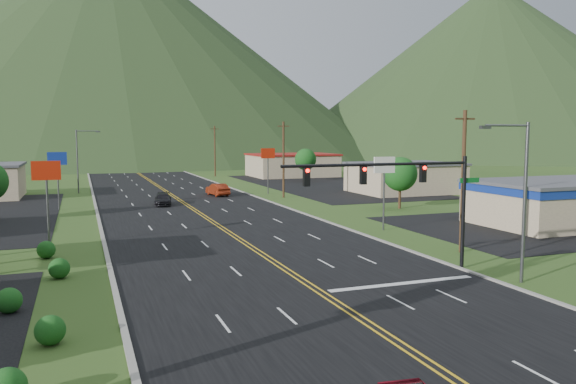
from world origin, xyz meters
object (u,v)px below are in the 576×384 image
object	(u,v)px
car_dark_mid	(163,200)
car_red_far	(218,190)
streetlight_west	(80,157)
streetlight_east	(521,191)
traffic_signal	(408,185)

from	to	relation	value
car_dark_mid	car_red_far	xyz separation A→B (m)	(8.44, 7.93, 0.14)
streetlight_west	car_dark_mid	world-z (taller)	streetlight_west
streetlight_east	car_red_far	size ratio (longest dim) A/B	1.81
traffic_signal	streetlight_west	distance (m)	58.88
streetlight_west	car_dark_mid	distance (m)	20.56
traffic_signal	car_dark_mid	size ratio (longest dim) A/B	2.79
car_dark_mid	streetlight_east	bearing A→B (deg)	-63.05
car_dark_mid	traffic_signal	bearing A→B (deg)	-67.76
streetlight_west	car_red_far	bearing A→B (deg)	-29.79
streetlight_east	streetlight_west	world-z (taller)	same
car_red_far	traffic_signal	bearing A→B (deg)	82.80
streetlight_east	car_red_far	bearing A→B (deg)	96.17
traffic_signal	streetlight_east	xyz separation A→B (m)	(4.70, -4.00, -0.15)
streetlight_west	car_dark_mid	bearing A→B (deg)	-63.29
streetlight_west	streetlight_east	bearing A→B (deg)	-69.14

